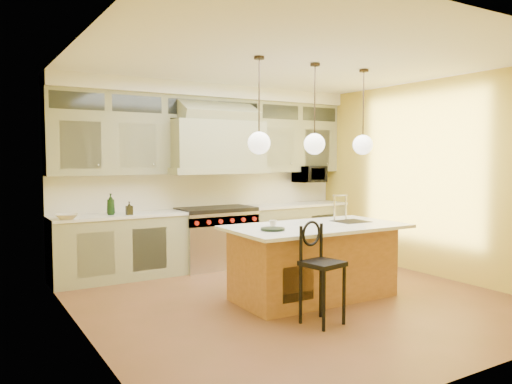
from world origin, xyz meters
TOP-DOWN VIEW (x-y plane):
  - floor at (0.00, 0.00)m, footprint 5.00×5.00m
  - ceiling at (0.00, 0.00)m, footprint 5.00×5.00m
  - wall_back at (0.00, 2.50)m, footprint 5.00×0.00m
  - wall_front at (0.00, -2.50)m, footprint 5.00×0.00m
  - wall_left at (-2.50, 0.00)m, footprint 0.00×5.00m
  - wall_right at (2.50, 0.00)m, footprint 0.00×5.00m
  - back_cabinetry at (0.00, 2.23)m, footprint 5.00×0.77m
  - range at (0.00, 2.14)m, footprint 1.20×0.74m
  - kitchen_island at (0.25, -0.07)m, footprint 2.23×1.21m
  - counter_stool at (-0.29, -0.87)m, footprint 0.44×0.44m
  - microwave at (1.95, 2.25)m, footprint 0.54×0.37m
  - oil_bottle_a at (-1.66, 2.14)m, footprint 0.12×0.12m
  - oil_bottle_b at (-1.44, 2.01)m, footprint 0.09×0.09m
  - fruit_bowl at (-2.30, 1.92)m, footprint 0.34×0.34m
  - cup at (-0.32, -0.01)m, footprint 0.10×0.10m
  - pendant_left at (-0.55, -0.06)m, footprint 0.26×0.26m
  - pendant_center at (0.25, -0.06)m, footprint 0.26×0.26m
  - pendant_right at (1.05, -0.06)m, footprint 0.26×0.26m

SIDE VIEW (x-z plane):
  - floor at x=0.00m, z-range 0.00..0.00m
  - kitchen_island at x=0.25m, z-range -0.20..1.15m
  - range at x=0.00m, z-range 0.01..0.97m
  - counter_stool at x=-0.29m, z-range 0.07..1.15m
  - cup at x=-0.32m, z-range 0.92..1.01m
  - fruit_bowl at x=-2.30m, z-range 0.94..1.01m
  - oil_bottle_b at x=-1.44m, z-range 0.94..1.13m
  - oil_bottle_a at x=-1.66m, z-range 0.94..1.24m
  - back_cabinetry at x=0.00m, z-range -0.02..2.88m
  - microwave at x=1.95m, z-range 1.30..1.60m
  - wall_back at x=0.00m, z-range -1.05..3.95m
  - wall_front at x=0.00m, z-range -1.05..3.95m
  - wall_left at x=-2.50m, z-range -1.05..3.95m
  - wall_right at x=2.50m, z-range -1.05..3.95m
  - pendant_left at x=-0.55m, z-range 1.39..2.50m
  - pendant_center at x=0.25m, z-range 1.39..2.50m
  - pendant_right at x=1.05m, z-range 1.39..2.50m
  - ceiling at x=0.00m, z-range 2.90..2.90m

